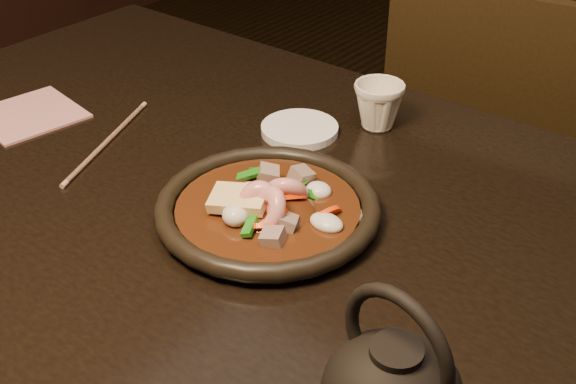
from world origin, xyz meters
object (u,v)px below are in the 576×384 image
Objects in this scene: plate at (268,209)px; tea_cup at (379,104)px; chair at (493,171)px; table at (286,273)px.

plate is 3.66× the size of tea_cup.
table is at bearing 83.47° from chair.
tea_cup is (-0.05, -0.40, 0.30)m from chair.
tea_cup is at bearing 76.08° from chair.
table is at bearing -79.76° from tea_cup.
chair is at bearing 90.26° from table.
table is 20.38× the size of tea_cup.
table is 5.56× the size of plate.
tea_cup is (-0.03, 0.30, 0.02)m from plate.
chair reaches higher than plate.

